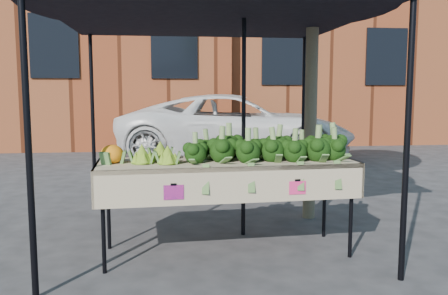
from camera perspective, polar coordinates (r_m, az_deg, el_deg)
ground at (r=4.63m, az=1.89°, el=-12.66°), size 90.00×90.00×0.00m
table at (r=4.47m, az=0.30°, el=-7.31°), size 2.44×0.94×0.90m
canopy at (r=4.96m, az=-1.73°, el=4.81°), size 3.16×3.16×2.74m
broccoli_heap at (r=4.46m, az=5.25°, el=0.41°), size 1.63×0.60×0.29m
romanesco_cluster at (r=4.33m, az=-8.44°, el=-0.28°), size 0.46×0.50×0.23m
cauliflower_pair at (r=4.32m, az=-13.56°, el=-0.55°), size 0.23×0.23×0.20m
vehicle at (r=10.90m, az=1.48°, el=12.84°), size 1.85×2.68×5.39m
street_tree at (r=5.75m, az=10.77°, el=12.76°), size 2.18×2.18×4.30m
building_left at (r=17.14m, az=-22.23°, el=16.21°), size 12.00×8.00×9.00m
building_right at (r=18.67m, az=18.17°, el=14.77°), size 12.00×8.00×8.50m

